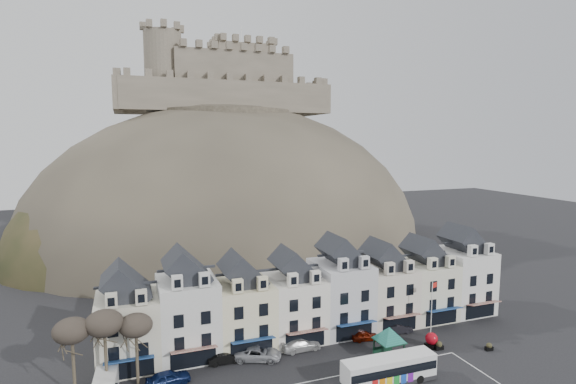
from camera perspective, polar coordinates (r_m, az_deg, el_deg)
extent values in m
cube|color=beige|center=(56.99, -19.66, -16.13)|extent=(6.80, 8.00, 8.00)
cube|color=#22242A|center=(55.21, -19.88, -11.14)|extent=(6.80, 5.76, 2.80)
cube|color=beige|center=(51.91, -21.53, -12.72)|extent=(1.20, 0.80, 1.60)
cube|color=beige|center=(51.90, -18.14, -12.58)|extent=(1.20, 0.80, 1.60)
cube|color=black|center=(54.45, -19.49, -20.38)|extent=(5.10, 0.06, 2.20)
cube|color=navy|center=(53.28, -19.53, -19.46)|extent=(5.10, 1.29, 0.43)
cube|color=silver|center=(57.14, -12.61, -15.18)|extent=(6.80, 8.00, 9.20)
cube|color=#22242A|center=(55.25, -12.77, -9.59)|extent=(6.80, 5.76, 2.80)
cube|color=silver|center=(51.75, -13.90, -11.10)|extent=(1.20, 0.80, 1.60)
cube|color=silver|center=(52.13, -10.57, -10.88)|extent=(1.20, 0.80, 1.60)
cube|color=black|center=(54.85, -11.92, -19.92)|extent=(5.10, 0.06, 2.20)
cube|color=maroon|center=(53.68, -11.84, -18.99)|extent=(5.10, 1.29, 0.43)
cube|color=beige|center=(58.53, -5.75, -15.13)|extent=(6.80, 8.00, 8.00)
cube|color=#22242A|center=(56.80, -5.81, -10.26)|extent=(6.80, 5.76, 2.80)
cube|color=beige|center=(53.22, -6.41, -11.79)|extent=(1.20, 0.80, 1.60)
cube|color=beige|center=(53.97, -3.26, -11.49)|extent=(1.20, 0.80, 1.60)
cube|color=black|center=(56.06, -4.62, -19.17)|extent=(5.10, 0.06, 2.20)
cube|color=navy|center=(54.92, -4.44, -18.24)|extent=(5.10, 1.29, 0.43)
cube|color=white|center=(60.45, 0.71, -14.37)|extent=(6.80, 8.00, 8.00)
cube|color=#22242A|center=(58.77, 0.72, -9.63)|extent=(6.80, 5.76, 2.80)
cube|color=white|center=(55.14, 0.60, -11.08)|extent=(1.20, 0.80, 1.60)
cube|color=white|center=(56.22, 3.50, -10.74)|extent=(1.20, 0.80, 1.60)
cube|color=black|center=(58.06, 2.20, -18.19)|extent=(5.10, 0.06, 2.20)
cube|color=maroon|center=(56.96, 2.47, -17.27)|extent=(5.10, 1.29, 0.43)
cube|color=silver|center=(62.84, 6.66, -12.99)|extent=(6.80, 8.00, 9.20)
cube|color=#22242A|center=(61.12, 6.74, -7.87)|extent=(6.80, 5.76, 2.80)
cube|color=silver|center=(57.45, 7.03, -9.14)|extent=(1.20, 0.80, 1.60)
cube|color=silver|center=(58.84, 9.66, -8.80)|extent=(1.20, 0.80, 1.60)
cube|color=black|center=(60.76, 8.41, -17.09)|extent=(5.10, 0.06, 2.20)
cube|color=navy|center=(59.70, 8.76, -16.18)|extent=(5.10, 1.29, 0.43)
cube|color=beige|center=(66.23, 12.04, -12.59)|extent=(6.80, 8.00, 8.00)
cube|color=#22242A|center=(64.71, 12.16, -8.25)|extent=(6.80, 5.76, 2.80)
cube|color=beige|center=(61.09, 12.78, -9.46)|extent=(1.20, 0.80, 1.60)
cube|color=beige|center=(62.72, 15.10, -9.10)|extent=(1.20, 0.80, 1.60)
cube|color=black|center=(64.06, 13.98, -15.92)|extent=(5.10, 0.06, 2.20)
cube|color=maroon|center=(63.07, 14.36, -15.03)|extent=(5.10, 1.29, 0.43)
cube|color=silver|center=(69.94, 16.86, -11.68)|extent=(6.80, 8.00, 8.00)
cube|color=#22242A|center=(68.50, 17.01, -7.55)|extent=(6.80, 5.76, 2.80)
cube|color=silver|center=(64.94, 17.88, -8.64)|extent=(1.20, 0.80, 1.60)
cube|color=silver|center=(66.78, 19.92, -8.30)|extent=(1.20, 0.80, 1.60)
cube|color=black|center=(67.89, 18.89, -14.76)|extent=(5.10, 0.06, 2.20)
cube|color=navy|center=(66.95, 19.31, -13.89)|extent=(5.10, 1.29, 0.43)
cube|color=white|center=(73.92, 21.16, -10.36)|extent=(6.80, 8.00, 9.20)
cube|color=#22242A|center=(72.47, 21.36, -5.97)|extent=(6.80, 5.76, 2.80)
cube|color=white|center=(68.96, 22.40, -6.91)|extent=(1.20, 0.80, 1.60)
cube|color=white|center=(70.98, 24.19, -6.61)|extent=(1.20, 0.80, 1.60)
cube|color=black|center=(72.16, 23.21, -13.64)|extent=(5.10, 0.06, 2.20)
cube|color=maroon|center=(71.28, 23.64, -12.81)|extent=(5.10, 1.29, 0.43)
ellipsoid|color=#3A352D|center=(112.23, -7.60, -6.56)|extent=(96.00, 76.00, 68.00)
ellipsoid|color=#282F17|center=(103.92, -18.89, -7.96)|extent=(52.00, 44.00, 42.00)
ellipsoid|color=#3A352D|center=(123.17, 2.99, -5.31)|extent=(56.00, 48.00, 46.00)
ellipsoid|color=#282F17|center=(98.14, -8.09, -8.52)|extent=(40.00, 28.00, 28.00)
ellipsoid|color=#3A352D|center=(103.68, -0.67, -7.62)|extent=(36.00, 28.00, 24.00)
cylinder|color=#3A352D|center=(109.33, -7.85, 9.45)|extent=(30.00, 30.00, 3.00)
cube|color=#625A4B|center=(105.75, -7.42, 11.99)|extent=(48.00, 2.20, 7.00)
cube|color=#625A4B|center=(125.26, -9.49, 11.14)|extent=(48.00, 2.20, 7.00)
cube|color=#625A4B|center=(113.06, -20.78, 11.28)|extent=(2.20, 22.00, 7.00)
cube|color=#625A4B|center=(122.65, 2.72, 11.32)|extent=(2.20, 22.00, 7.00)
cube|color=#625A4B|center=(116.50, -7.60, 14.23)|extent=(28.00, 18.00, 10.00)
cube|color=#625A4B|center=(119.56, -5.89, 14.78)|extent=(14.00, 12.00, 13.00)
cylinder|color=#625A4B|center=(110.11, -15.54, 14.48)|extent=(8.40, 8.40, 18.00)
cylinder|color=silver|center=(121.14, -5.95, 19.00)|extent=(0.16, 0.16, 5.00)
cylinder|color=#3E3527|center=(52.72, -25.54, -19.71)|extent=(0.32, 0.32, 5.74)
ellipsoid|color=#383028|center=(51.07, -25.79, -15.57)|extent=(3.61, 3.61, 2.54)
cylinder|color=#3E3527|center=(52.43, -22.09, -19.52)|extent=(0.32, 0.32, 6.02)
ellipsoid|color=#383028|center=(50.71, -22.31, -15.15)|extent=(3.78, 3.78, 2.67)
cylinder|color=#3E3527|center=(52.50, -18.60, -19.67)|extent=(0.32, 0.32, 5.46)
ellipsoid|color=#383028|center=(50.91, -18.77, -15.73)|extent=(3.43, 3.43, 2.42)
cube|color=#262628|center=(52.75, 12.67, -22.28)|extent=(10.42, 2.54, 0.47)
cube|color=white|center=(52.10, 12.71, -20.95)|extent=(10.42, 2.49, 2.38)
cube|color=black|center=(52.04, 12.72, -20.82)|extent=(10.21, 2.56, 0.90)
cube|color=white|center=(51.61, 12.75, -19.89)|extent=(10.21, 2.39, 0.24)
cube|color=orange|center=(54.37, 17.60, -18.80)|extent=(0.07, 1.13, 0.26)
cylinder|color=black|center=(53.50, 16.37, -21.84)|extent=(0.91, 0.31, 0.91)
cylinder|color=black|center=(55.03, 14.98, -20.94)|extent=(0.91, 0.31, 0.91)
cylinder|color=black|center=(52.02, 8.64, -22.51)|extent=(0.91, 0.31, 0.91)
cube|color=#103221|center=(57.59, 10.86, -18.75)|extent=(0.14, 0.14, 2.21)
cube|color=#103221|center=(58.89, 12.98, -18.21)|extent=(0.14, 0.14, 2.21)
cube|color=#103221|center=(55.76, 12.36, -19.69)|extent=(0.14, 0.14, 2.21)
cube|color=#103221|center=(57.10, 14.52, -19.09)|extent=(0.14, 0.14, 2.21)
cube|color=#103221|center=(56.85, 12.71, -17.92)|extent=(3.17, 3.17, 0.11)
cone|color=#145A4F|center=(56.51, 12.73, -17.16)|extent=(6.08, 6.08, 1.66)
cube|color=black|center=(61.64, 17.74, -18.06)|extent=(1.61, 1.61, 0.49)
sphere|color=#AC0916|center=(61.28, 17.77, -17.31)|extent=(1.53, 1.53, 1.53)
cylinder|color=silver|center=(62.77, 17.76, -14.09)|extent=(0.11, 0.11, 7.57)
cube|color=red|center=(62.14, 18.12, -11.18)|extent=(0.98, 0.40, 0.66)
cube|color=silver|center=(53.01, -22.09, -21.51)|extent=(2.46, 5.02, 2.23)
cube|color=black|center=(52.82, -22.11, -21.10)|extent=(2.02, 0.23, 0.96)
cube|color=black|center=(61.30, 18.62, -18.21)|extent=(1.09, 0.58, 0.54)
sphere|color=#282F17|center=(61.13, 18.63, -17.85)|extent=(0.75, 0.75, 0.75)
cube|color=black|center=(63.26, 24.16, -17.68)|extent=(1.00, 0.55, 0.49)
sphere|color=#282F17|center=(63.10, 24.18, -17.35)|extent=(0.68, 0.68, 0.68)
imported|color=#0D1B45|center=(52.62, -14.96, -21.86)|extent=(4.86, 2.58, 1.57)
imported|color=black|center=(55.70, -8.04, -20.13)|extent=(4.01, 1.42, 1.32)
imported|color=#A5A7AD|center=(56.02, -3.84, -19.79)|extent=(5.98, 4.38, 1.53)
imported|color=silver|center=(58.13, 1.62, -18.78)|extent=(5.12, 2.25, 1.46)
imported|color=#641305|center=(61.40, 9.76, -17.55)|extent=(3.77, 1.97, 1.22)
imported|color=black|center=(64.24, 13.79, -16.49)|extent=(3.97, 1.61, 1.28)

